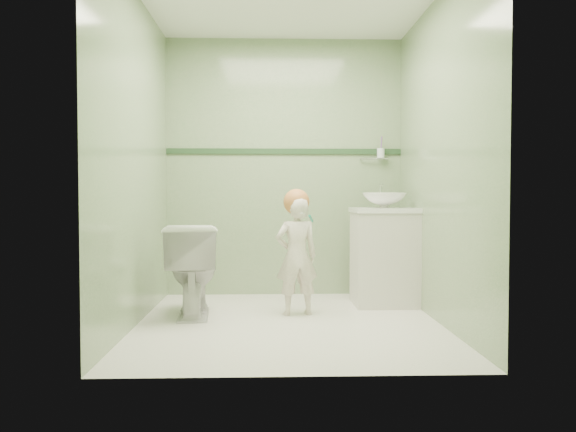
{
  "coord_description": "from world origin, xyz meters",
  "views": [
    {
      "loc": [
        -0.14,
        -4.18,
        0.93
      ],
      "look_at": [
        0.0,
        0.15,
        0.78
      ],
      "focal_mm": 35.99,
      "sensor_mm": 36.0,
      "label": 1
    }
  ],
  "objects": [
    {
      "name": "vanity",
      "position": [
        0.84,
        0.7,
        0.4
      ],
      "size": [
        0.52,
        0.5,
        0.8
      ],
      "primitive_type": "cube",
      "color": "silver",
      "rests_on": "ground"
    },
    {
      "name": "teal_toothbrush",
      "position": [
        0.17,
        0.19,
        0.76
      ],
      "size": [
        0.11,
        0.14,
        0.08
      ],
      "color": "#157D64",
      "rests_on": "toddler"
    },
    {
      "name": "hair_cap",
      "position": [
        0.07,
        0.33,
        0.88
      ],
      "size": [
        0.2,
        0.2,
        0.2
      ],
      "primitive_type": "sphere",
      "color": "#C5753A",
      "rests_on": "toddler"
    },
    {
      "name": "ground",
      "position": [
        0.0,
        0.0,
        0.0
      ],
      "size": [
        2.5,
        2.5,
        0.0
      ],
      "primitive_type": "plane",
      "color": "silver",
      "rests_on": "ground"
    },
    {
      "name": "trim_stripe",
      "position": [
        0.0,
        1.24,
        1.35
      ],
      "size": [
        2.2,
        0.02,
        0.05
      ],
      "primitive_type": "cube",
      "color": "#264326",
      "rests_on": "room_shell"
    },
    {
      "name": "toilet",
      "position": [
        -0.74,
        0.3,
        0.36
      ],
      "size": [
        0.46,
        0.73,
        0.72
      ],
      "primitive_type": "imported",
      "rotation": [
        0.0,
        0.0,
        3.22
      ],
      "color": "white",
      "rests_on": "ground"
    },
    {
      "name": "counter",
      "position": [
        0.84,
        0.7,
        0.81
      ],
      "size": [
        0.54,
        0.52,
        0.04
      ],
      "primitive_type": "cube",
      "color": "white",
      "rests_on": "vanity"
    },
    {
      "name": "basin",
      "position": [
        0.84,
        0.7,
        0.89
      ],
      "size": [
        0.37,
        0.37,
        0.13
      ],
      "primitive_type": "imported",
      "color": "white",
      "rests_on": "counter"
    },
    {
      "name": "cup_holder",
      "position": [
        0.89,
        1.18,
        1.33
      ],
      "size": [
        0.26,
        0.07,
        0.21
      ],
      "color": "silver",
      "rests_on": "room_shell"
    },
    {
      "name": "faucet",
      "position": [
        0.84,
        0.89,
        0.97
      ],
      "size": [
        0.03,
        0.13,
        0.18
      ],
      "color": "silver",
      "rests_on": "counter"
    },
    {
      "name": "toddler",
      "position": [
        0.07,
        0.3,
        0.46
      ],
      "size": [
        0.37,
        0.28,
        0.92
      ],
      "primitive_type": "imported",
      "rotation": [
        0.0,
        0.0,
        3.34
      ],
      "color": "beige",
      "rests_on": "ground"
    },
    {
      "name": "room_shell",
      "position": [
        0.0,
        0.0,
        1.2
      ],
      "size": [
        2.5,
        2.54,
        2.4
      ],
      "color": "gray",
      "rests_on": "ground"
    }
  ]
}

